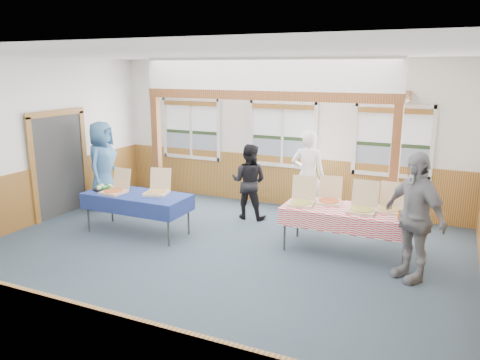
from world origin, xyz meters
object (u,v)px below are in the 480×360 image
object	(u,v)px
table_left	(137,197)
woman_black	(249,182)
woman_white	(308,176)
person_grey	(414,217)
table_right	(347,211)
man_blue	(102,165)

from	to	relation	value
table_left	woman_black	xyz separation A→B (m)	(1.50, 1.70, 0.06)
table_left	woman_black	size ratio (longest dim) A/B	1.32
woman_white	person_grey	size ratio (longest dim) A/B	0.97
woman_black	person_grey	world-z (taller)	person_grey
table_left	table_right	bearing A→B (deg)	5.28
table_right	person_grey	world-z (taller)	person_grey
woman_white	man_blue	xyz separation A→B (m)	(-4.27, -1.08, 0.04)
table_right	woman_white	world-z (taller)	woman_white
woman_black	person_grey	xyz separation A→B (m)	(3.27, -1.62, 0.18)
table_left	person_grey	distance (m)	4.78
table_right	person_grey	distance (m)	1.25
table_left	woman_black	distance (m)	2.27
man_blue	person_grey	world-z (taller)	man_blue
person_grey	man_blue	bearing A→B (deg)	-146.89
table_right	man_blue	distance (m)	5.39
woman_black	man_blue	distance (m)	3.24
man_blue	table_left	bearing A→B (deg)	-134.98
table_left	table_right	xyz separation A→B (m)	(3.71, 0.69, 0.00)
person_grey	woman_black	bearing A→B (deg)	-164.83
table_left	person_grey	bearing A→B (deg)	-4.35
man_blue	woman_black	bearing A→B (deg)	-91.31
woman_white	woman_black	world-z (taller)	woman_white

